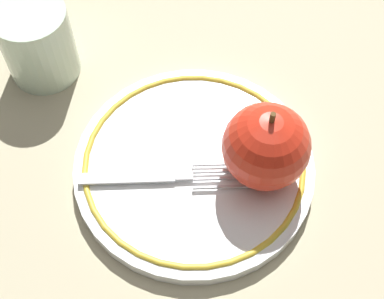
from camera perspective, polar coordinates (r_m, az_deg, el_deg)
The scene contains 5 objects.
ground_plane at distance 0.54m, azimuth -0.45°, elevation -3.31°, with size 2.00×2.00×0.00m, color #B5AB89.
plate at distance 0.53m, azimuth 0.00°, elevation -1.62°, with size 0.24×0.24×0.02m.
apple_red_whole at distance 0.49m, azimuth 7.91°, elevation 0.32°, with size 0.08×0.08×0.09m.
fork at distance 0.52m, azimuth -3.29°, elevation -2.91°, with size 0.10×0.16×0.00m.
drinking_glass at distance 0.61m, azimuth -16.13°, elevation 10.87°, with size 0.08×0.08×0.09m, color silver.
Camera 1 is at (0.22, 0.12, 0.47)m, focal length 50.00 mm.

